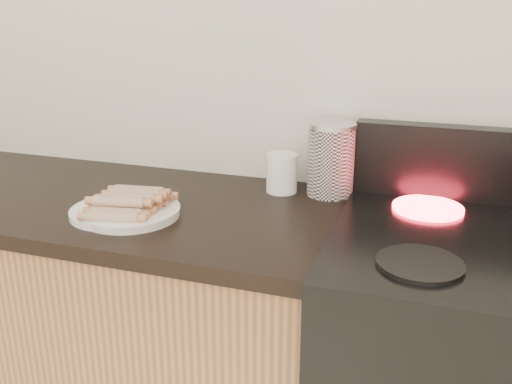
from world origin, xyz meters
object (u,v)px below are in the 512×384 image
(main_plate, at_px, (131,213))
(side_plate, at_px, (116,211))
(canister, at_px, (331,159))
(mug, at_px, (282,173))

(main_plate, bearing_deg, side_plate, -178.66)
(side_plate, bearing_deg, main_plate, 1.34)
(main_plate, xyz_separation_m, canister, (0.45, 0.33, 0.10))
(main_plate, height_order, side_plate, same)
(side_plate, height_order, mug, mug)
(side_plate, height_order, canister, canister)
(canister, bearing_deg, side_plate, -145.92)
(main_plate, distance_m, side_plate, 0.04)
(side_plate, relative_size, mug, 2.13)
(side_plate, bearing_deg, mug, 41.36)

